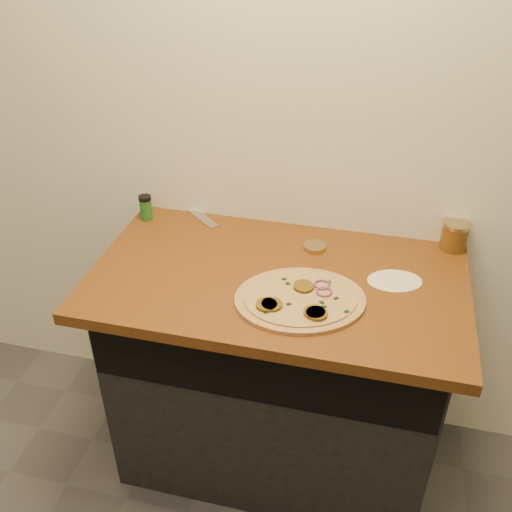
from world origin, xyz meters
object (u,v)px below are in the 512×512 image
(pizza, at_px, (300,299))
(chefs_knife, at_px, (191,208))
(spice_shaker, at_px, (146,207))
(salsa_jar, at_px, (455,235))

(pizza, distance_m, chefs_knife, 0.69)
(spice_shaker, bearing_deg, pizza, -29.22)
(pizza, relative_size, salsa_jar, 4.79)
(pizza, height_order, spice_shaker, spice_shaker)
(chefs_knife, bearing_deg, pizza, -42.62)
(pizza, distance_m, spice_shaker, 0.74)
(chefs_knife, height_order, salsa_jar, salsa_jar)
(chefs_knife, relative_size, salsa_jar, 2.40)
(pizza, bearing_deg, chefs_knife, 137.38)
(pizza, height_order, chefs_knife, pizza)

